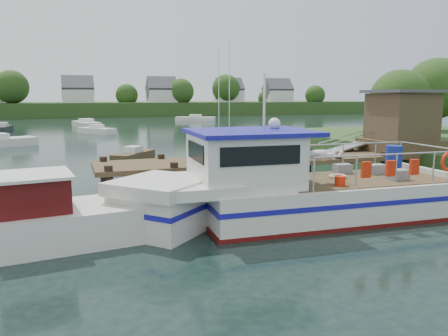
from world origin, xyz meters
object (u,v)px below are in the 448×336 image
object	(u,v)px
lobster_boat	(286,190)
moored_d	(86,124)
dock	(359,136)
moored_e	(3,129)
moored_far	(195,119)
moored_b	(97,130)
moored_rowboat	(133,156)
moored_c	(261,136)

from	to	relation	value
lobster_boat	moored_d	xyz separation A→B (m)	(-4.66, 50.44, -0.62)
dock	moored_e	xyz separation A→B (m)	(-20.73, 38.51, -1.80)
moored_far	moored_b	size ratio (longest dim) A/B	1.44
moored_far	moored_b	distance (m)	27.64
moored_b	moored_d	world-z (taller)	moored_d
moored_rowboat	moored_b	distance (m)	23.13
moored_far	moored_c	world-z (taller)	moored_far
dock	moored_e	distance (m)	43.78
moored_rowboat	dock	bearing A→B (deg)	-67.35
moored_rowboat	moored_b	size ratio (longest dim) A/B	0.72
moored_b	moored_c	distance (m)	19.08
moored_rowboat	moored_d	size ratio (longest dim) A/B	0.49
moored_b	moored_e	size ratio (longest dim) A/B	1.10
moored_rowboat	moored_e	bearing A→B (deg)	90.25
lobster_boat	moored_d	bearing A→B (deg)	97.73
moored_c	lobster_boat	bearing A→B (deg)	-128.47
dock	moored_c	world-z (taller)	dock
moored_c	dock	bearing A→B (deg)	-117.31
moored_d	moored_c	bearing A→B (deg)	-40.73
dock	moored_rowboat	world-z (taller)	dock
moored_c	moored_rowboat	bearing A→B (deg)	-157.45
moored_e	dock	bearing A→B (deg)	-66.96
moored_far	moored_c	bearing A→B (deg)	-83.98
moored_far	moored_c	size ratio (longest dim) A/B	1.12
lobster_boat	dock	bearing A→B (deg)	40.18
dock	moored_rowboat	bearing A→B (deg)	133.76
dock	moored_far	bearing A→B (deg)	82.73
moored_c	moored_d	size ratio (longest dim) A/B	0.88
lobster_boat	moored_b	bearing A→B (deg)	98.38
moored_far	lobster_boat	bearing A→B (deg)	-92.05
lobster_boat	moored_b	world-z (taller)	lobster_boat
moored_e	moored_d	bearing A→B (deg)	30.50
moored_e	moored_far	bearing A→B (deg)	24.77
moored_d	moored_e	size ratio (longest dim) A/B	1.62
moored_b	moored_c	xyz separation A→B (m)	(14.74, -12.12, -0.04)
moored_rowboat	moored_e	distance (m)	30.60
moored_far	moored_e	bearing A→B (deg)	-139.24
dock	moored_d	distance (m)	46.75
moored_d	moored_b	bearing A→B (deg)	-69.88
moored_rowboat	moored_d	bearing A→B (deg)	71.57
dock	lobster_boat	size ratio (longest dim) A/B	1.37
moored_far	moored_d	world-z (taller)	moored_d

